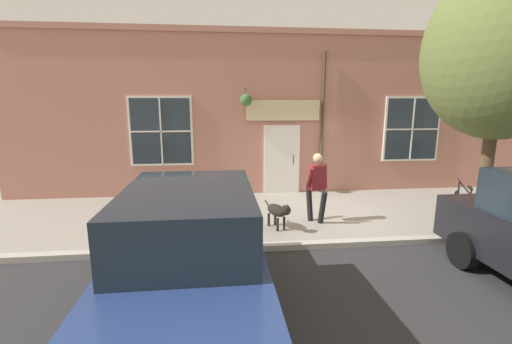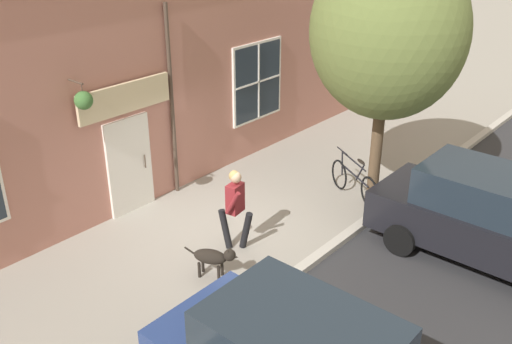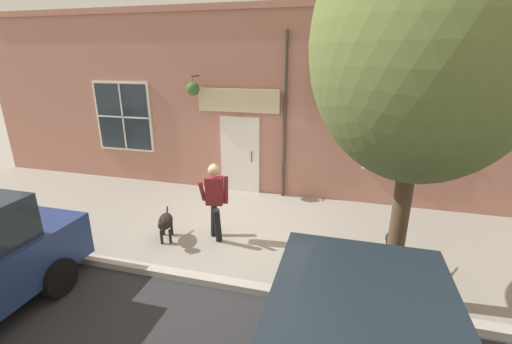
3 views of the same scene
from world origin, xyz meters
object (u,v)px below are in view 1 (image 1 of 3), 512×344
Objects in this scene: pedestrian_walking at (317,182)px; fire_hydrant at (114,230)px; leaning_bicycle at (464,209)px; street_tree_by_curb at (503,54)px; parked_car_nearest_curb at (190,261)px; dog_on_leash at (278,211)px.

pedestrian_walking reaches higher than fire_hydrant.
leaning_bicycle is 2.11× the size of fire_hydrant.
street_tree_by_curb is 3.37m from leaning_bicycle.
street_tree_by_curb is 1.28× the size of parked_car_nearest_curb.
pedestrian_walking is at bearing 143.94° from parked_car_nearest_curb.
parked_car_nearest_curb is 2.99m from fire_hydrant.
street_tree_by_curb reaches higher than leaning_bicycle.
fire_hydrant is at bearing -146.40° from parked_car_nearest_curb.
pedestrian_walking is 1.72× the size of dog_on_leash.
parked_car_nearest_curb is 5.59× the size of fire_hydrant.
fire_hydrant is (0.10, -7.60, -3.32)m from street_tree_by_curb.
fire_hydrant is at bearing -76.57° from dog_on_leash.
dog_on_leash is at bearing -69.69° from pedestrian_walking.
street_tree_by_curb is at bearing 113.21° from parked_car_nearest_curb.
parked_car_nearest_curb is at bearing -66.79° from street_tree_by_curb.
pedestrian_walking is 0.30× the size of street_tree_by_curb.
street_tree_by_curb reaches higher than pedestrian_walking.
dog_on_leash is 0.17× the size of street_tree_by_curb.
pedestrian_walking reaches higher than dog_on_leash.
leaning_bicycle is (0.22, 4.28, -0.04)m from dog_on_leash.
street_tree_by_curb is at bearing 81.01° from dog_on_leash.
parked_car_nearest_curb is at bearing -27.07° from dog_on_leash.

